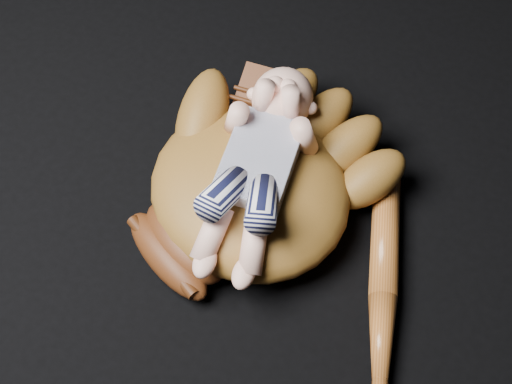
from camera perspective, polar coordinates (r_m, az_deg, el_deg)
baseball_glove at (r=1.21m, az=-0.46°, el=0.50°), size 0.55×0.58×0.14m
newborn_baby at (r=1.15m, az=-0.16°, el=1.43°), size 0.24×0.39×0.15m
baseball_bat at (r=1.18m, az=9.18°, el=-8.73°), size 0.22×0.45×0.04m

